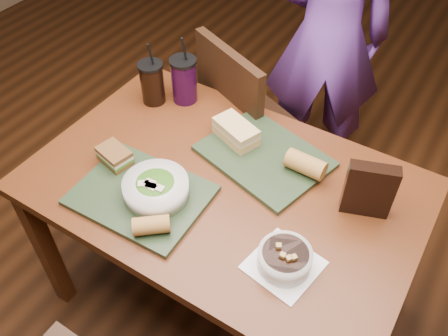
{
  "coord_description": "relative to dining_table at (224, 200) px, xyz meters",
  "views": [
    {
      "loc": [
        0.58,
        -0.92,
        1.93
      ],
      "look_at": [
        0.0,
        0.0,
        0.82
      ],
      "focal_mm": 38.0,
      "sensor_mm": 36.0,
      "label": 1
    }
  ],
  "objects": [
    {
      "name": "dining_table",
      "position": [
        0.0,
        0.0,
        0.0
      ],
      "size": [
        1.3,
        0.85,
        0.75
      ],
      "color": "#522610",
      "rests_on": "ground"
    },
    {
      "name": "soup_bowl",
      "position": [
        0.32,
        -0.18,
        0.13
      ],
      "size": [
        0.22,
        0.22,
        0.08
      ],
      "color": "white",
      "rests_on": "dining_table"
    },
    {
      "name": "tray_near",
      "position": [
        -0.2,
        -0.2,
        0.1
      ],
      "size": [
        0.43,
        0.34,
        0.02
      ],
      "primitive_type": "cube",
      "rotation": [
        0.0,
        0.0,
        0.04
      ],
      "color": "#22321C",
      "rests_on": "dining_table"
    },
    {
      "name": "ground",
      "position": [
        0.0,
        0.0,
        -0.66
      ],
      "size": [
        6.0,
        6.0,
        0.0
      ],
      "primitive_type": "plane",
      "color": "#381C0B",
      "rests_on": "ground"
    },
    {
      "name": "chip_bag",
      "position": [
        0.44,
        0.13,
        0.19
      ],
      "size": [
        0.16,
        0.09,
        0.2
      ],
      "primitive_type": "cube",
      "rotation": [
        0.0,
        0.0,
        0.34
      ],
      "color": "black",
      "rests_on": "dining_table"
    },
    {
      "name": "cup_cola",
      "position": [
        -0.48,
        0.23,
        0.18
      ],
      "size": [
        0.1,
        0.1,
        0.27
      ],
      "color": "black",
      "rests_on": "dining_table"
    },
    {
      "name": "chair_far",
      "position": [
        -0.24,
        0.52,
        -0.13
      ],
      "size": [
        0.54,
        0.56,
        0.96
      ],
      "color": "black",
      "rests_on": "ground"
    },
    {
      "name": "tray_far",
      "position": [
        0.06,
        0.18,
        0.1
      ],
      "size": [
        0.49,
        0.42,
        0.02
      ],
      "primitive_type": "cube",
      "rotation": [
        0.0,
        0.0,
        -0.25
      ],
      "color": "#22321C",
      "rests_on": "dining_table"
    },
    {
      "name": "diner",
      "position": [
        -0.06,
        1.0,
        0.13
      ],
      "size": [
        0.68,
        0.58,
        1.57
      ],
      "primitive_type": "imported",
      "rotation": [
        0.0,
        0.0,
        3.57
      ],
      "color": "#70399F",
      "rests_on": "ground"
    },
    {
      "name": "cup_berry",
      "position": [
        -0.38,
        0.31,
        0.18
      ],
      "size": [
        0.11,
        0.11,
        0.29
      ],
      "color": "black",
      "rests_on": "dining_table"
    },
    {
      "name": "sandwich_near",
      "position": [
        -0.36,
        -0.13,
        0.14
      ],
      "size": [
        0.13,
        0.1,
        0.05
      ],
      "color": "#593819",
      "rests_on": "tray_near"
    },
    {
      "name": "baguette_near",
      "position": [
        -0.07,
        -0.3,
        0.14
      ],
      "size": [
        0.12,
        0.11,
        0.06
      ],
      "primitive_type": "cylinder",
      "rotation": [
        0.0,
        1.57,
        0.7
      ],
      "color": "#AD7533",
      "rests_on": "tray_near"
    },
    {
      "name": "baguette_far",
      "position": [
        0.21,
        0.17,
        0.14
      ],
      "size": [
        0.14,
        0.07,
        0.07
      ],
      "primitive_type": "cylinder",
      "rotation": [
        0.0,
        1.57,
        -0.03
      ],
      "color": "#AD7533",
      "rests_on": "tray_far"
    },
    {
      "name": "sandwich_far",
      "position": [
        -0.07,
        0.19,
        0.14
      ],
      "size": [
        0.19,
        0.14,
        0.07
      ],
      "color": "tan",
      "rests_on": "tray_far"
    },
    {
      "name": "salad_bowl",
      "position": [
        -0.15,
        -0.18,
        0.14
      ],
      "size": [
        0.21,
        0.21,
        0.07
      ],
      "color": "silver",
      "rests_on": "tray_near"
    }
  ]
}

